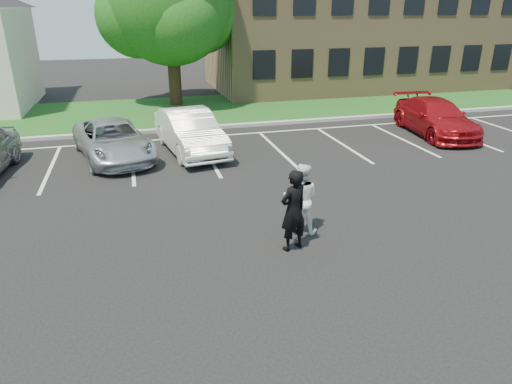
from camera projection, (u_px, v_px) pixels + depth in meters
ground_plane at (268, 260)px, 10.26m from camera, size 90.00×90.00×0.00m
curb at (193, 128)px, 20.95m from camera, size 40.00×0.30×0.15m
grass_strip at (183, 111)px, 24.54m from camera, size 44.00×8.00×0.08m
stall_lines at (238, 146)px, 18.59m from camera, size 34.00×5.36×0.01m
office_building at (371, 23)px, 31.72m from camera, size 22.40×10.40×8.30m
tree at (171, 5)px, 24.20m from camera, size 7.80×7.20×8.80m
man_black_suit at (293, 211)px, 10.36m from camera, size 0.83×0.69×1.95m
man_white_shirt at (301, 199)px, 11.19m from camera, size 1.08×0.97×1.81m
car_silver_minivan at (113, 140)px, 16.84m from camera, size 3.38×5.35×1.38m
car_white_sedan at (190, 132)px, 17.53m from camera, size 2.44×5.11×1.62m
car_red_compact at (435, 117)px, 20.03m from camera, size 2.73×5.40×1.50m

